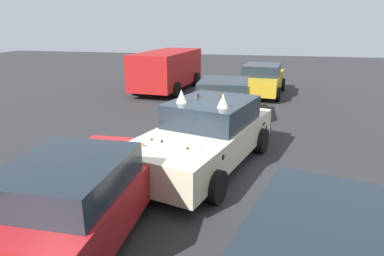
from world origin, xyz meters
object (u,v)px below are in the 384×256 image
Objects in this scene: parked_sedan_row_back_center at (73,202)px; art_car_decorated at (206,134)px; parked_sedan_far_right at (223,101)px; parked_van_behind_left at (168,68)px; parked_sedan_far_left at (262,79)px.

art_car_decorated is at bearing -23.55° from parked_sedan_row_back_center.
art_car_decorated is 3.59m from parked_sedan_far_right.
parked_van_behind_left is 1.26× the size of parked_sedan_far_left.
parked_sedan_row_back_center is (-12.04, -2.25, -0.41)m from parked_van_behind_left.
parked_sedan_far_right is (-5.09, -3.49, -0.37)m from parked_van_behind_left.
parked_van_behind_left reaches higher than art_car_decorated.
parked_sedan_far_left is at bearing -171.92° from art_car_decorated.
parked_sedan_far_right is 0.92× the size of parked_sedan_row_back_center.
parked_sedan_far_left is 0.95× the size of parked_sedan_row_back_center.
parked_van_behind_left is (8.67, 3.61, 0.35)m from art_car_decorated.
art_car_decorated is 1.08× the size of parked_sedan_row_back_center.
parked_van_behind_left is at bearing 9.01° from parked_sedan_row_back_center.
parked_sedan_far_right is at bearing -163.29° from art_car_decorated.
parked_van_behind_left reaches higher than parked_sedan_far_right.
parked_sedan_far_left is at bearing -12.78° from parked_sedan_row_back_center.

